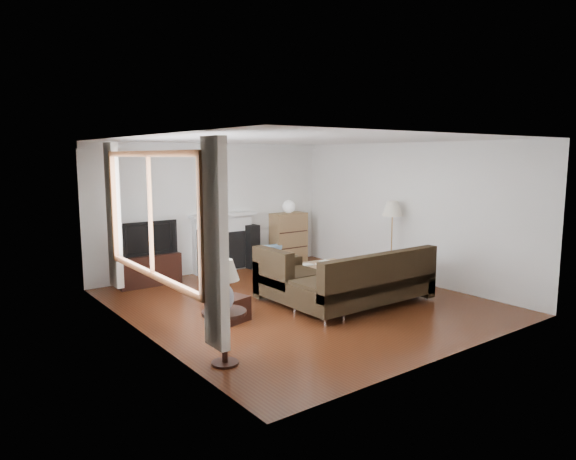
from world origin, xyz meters
TOP-DOWN VIEW (x-y plane):
  - room at (0.00, 0.00)m, footprint 5.10×5.60m
  - window at (-2.45, -0.20)m, footprint 0.12×2.74m
  - curtain_near at (-2.40, -1.72)m, footprint 0.10×0.35m
  - curtain_far at (-2.40, 1.32)m, footprint 0.10×0.35m
  - fireplace at (0.15, 2.64)m, footprint 1.40×0.26m
  - tv_stand at (-1.48, 2.47)m, footprint 1.09×0.49m
  - television at (-1.48, 2.47)m, footprint 1.03×0.13m
  - speaker_left at (-0.33, 2.55)m, footprint 0.28×0.32m
  - speaker_right at (0.75, 2.55)m, footprint 0.27×0.31m
  - bookshelf at (1.68, 2.53)m, footprint 0.77×0.37m
  - globe_lamp at (1.68, 2.53)m, footprint 0.27×0.27m
  - sectional_sofa at (0.63, -0.77)m, footprint 2.50×1.83m
  - coffee_table at (0.83, 0.51)m, footprint 1.11×0.69m
  - footstool at (-1.33, -0.16)m, footprint 0.50×0.50m
  - floor_lamp at (2.22, 0.12)m, footprint 0.44×0.44m
  - side_table at (-2.15, -1.43)m, footprint 0.48×0.48m
  - table_lamp at (-2.15, -1.43)m, footprint 0.34×0.34m

SIDE VIEW (x-z plane):
  - footstool at x=-1.33m, z-range 0.00..0.34m
  - coffee_table at x=0.83m, z-range 0.00..0.41m
  - tv_stand at x=-1.48m, z-range 0.00..0.55m
  - side_table at x=-2.15m, z-range 0.00..0.61m
  - sectional_sofa at x=0.63m, z-range 0.00..0.81m
  - speaker_right at x=0.75m, z-range 0.00..0.88m
  - speaker_left at x=-0.33m, z-range 0.00..0.88m
  - bookshelf at x=1.68m, z-range 0.00..1.06m
  - fireplace at x=0.15m, z-range 0.00..1.15m
  - floor_lamp at x=2.22m, z-range 0.00..1.45m
  - television at x=-1.48m, z-range 0.55..1.14m
  - table_lamp at x=-2.15m, z-range 0.61..1.16m
  - globe_lamp at x=1.68m, z-range 1.06..1.33m
  - room at x=0.00m, z-range -0.02..2.52m
  - curtain_near at x=-2.40m, z-range 0.35..2.45m
  - curtain_far at x=-2.40m, z-range 0.35..2.45m
  - window at x=-2.45m, z-range 0.78..2.32m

